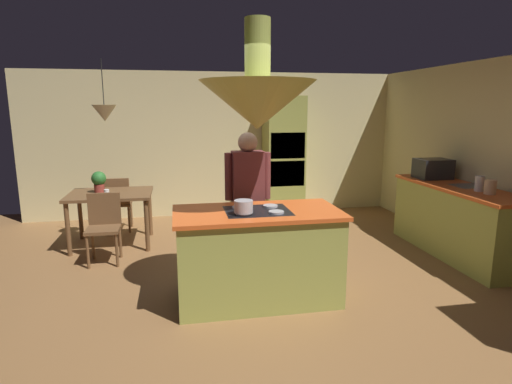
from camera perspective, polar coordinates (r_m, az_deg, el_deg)
ground at (r=4.65m, az=-0.29°, el=-13.19°), size 8.16×8.16×0.00m
wall_back at (r=7.68m, az=-5.04°, el=6.42°), size 6.80×0.10×2.55m
wall_right at (r=6.12m, az=30.46°, el=3.62°), size 0.10×7.20×2.55m
kitchen_island at (r=4.29m, az=0.19°, el=-8.56°), size 1.65×0.86×0.95m
counter_run_right at (r=6.15m, az=25.63°, el=-3.46°), size 0.73×2.12×0.93m
oven_tower at (r=7.49m, az=3.73°, el=4.70°), size 0.66×0.62×2.13m
dining_table at (r=6.26m, az=-19.10°, el=-0.98°), size 1.13×0.88×0.76m
person_at_island at (r=4.83m, az=-1.11°, el=-0.34°), size 0.53×0.22×1.66m
range_hood at (r=4.04m, az=0.21°, el=12.11°), size 1.10×1.10×1.00m
pendant_light_over_table at (r=6.13m, az=-19.84°, el=10.04°), size 0.32×0.32×0.82m
chair_facing_island at (r=5.66m, az=-19.92°, el=-3.95°), size 0.40×0.40×0.87m
chair_by_back_wall at (r=6.93m, az=-18.27°, el=-1.10°), size 0.40×0.40×0.87m
potted_plant_on_table at (r=6.29m, az=-20.53°, el=1.45°), size 0.20×0.20×0.30m
cup_on_table at (r=6.02m, az=-19.59°, el=-0.09°), size 0.07×0.07×0.09m
canister_flour at (r=5.64m, az=29.17°, el=0.60°), size 0.13×0.13×0.17m
canister_sugar at (r=5.78m, az=28.05°, el=1.01°), size 0.11×0.11×0.19m
microwave_on_counter at (r=6.54m, az=22.85°, el=2.93°), size 0.46×0.36×0.28m
cooking_pot_on_cooktop at (r=3.99m, az=-1.70°, el=-1.98°), size 0.18×0.18×0.12m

